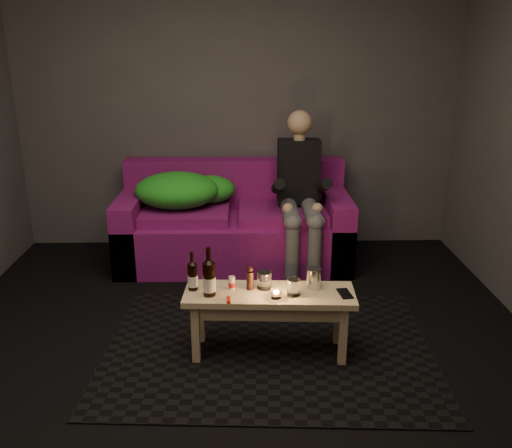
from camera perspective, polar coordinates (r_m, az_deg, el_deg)
The scene contains 17 objects.
floor at distance 3.33m, azimuth -2.17°, elevation -15.70°, with size 4.50×4.50×0.00m, color black.
room at distance 3.22m, azimuth -2.41°, elevation 14.51°, with size 4.50×4.50×4.50m.
rug at distance 3.58m, azimuth 1.33°, elevation -12.87°, with size 2.08×1.51×0.01m, color black.
sofa at distance 4.82m, azimuth -2.28°, elevation -0.22°, with size 1.99×0.89×0.85m.
green_blanket at distance 4.75m, azimuth -7.72°, elevation 3.53°, with size 0.87×0.60×0.30m.
person at distance 4.58m, azimuth 4.65°, elevation 3.64°, with size 0.36×0.82×1.33m.
coffee_table at distance 3.36m, azimuth 1.42°, elevation -8.31°, with size 1.06×0.38×0.43m.
beer_bottle_a at distance 3.34m, azimuth -6.69°, elevation -5.44°, with size 0.06×0.06×0.25m.
beer_bottle_b at distance 3.25m, azimuth -4.96°, elevation -5.66°, with size 0.08×0.08×0.31m.
salt_shaker at distance 3.35m, azimuth -2.56°, elevation -6.20°, with size 0.04×0.04×0.08m, color silver.
pepper_mill at distance 3.34m, azimuth -0.64°, elevation -5.98°, with size 0.04×0.04×0.12m, color black.
tumbler_back at distance 3.36m, azimuth 0.88°, elevation -5.94°, with size 0.09×0.09×0.11m, color white.
tealight at distance 3.25m, azimuth 2.13°, elevation -7.38°, with size 0.06×0.06×0.05m.
tumbler_front at distance 3.28m, azimuth 3.98°, elevation -6.63°, with size 0.08×0.08×0.10m, color white.
steel_cup at distance 3.38m, azimuth 6.07°, elevation -5.69°, with size 0.09×0.09×0.13m, color silver.
smartphone at distance 3.34m, azimuth 9.33°, elevation -7.24°, with size 0.07×0.14×0.01m, color black.
red_lighter at distance 3.22m, azimuth -2.92°, elevation -7.97°, with size 0.02×0.08×0.01m, color #B61D0B.
Camera 1 is at (0.06, -2.74, 1.89)m, focal length 38.00 mm.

